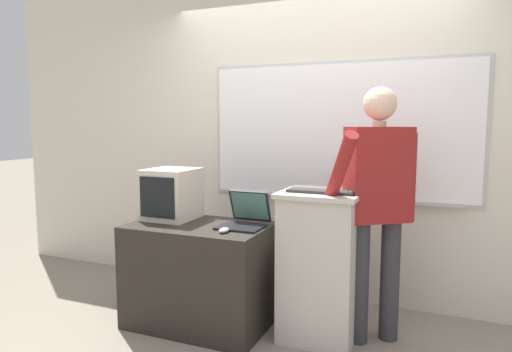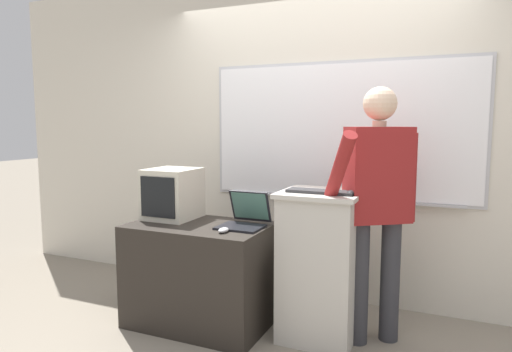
# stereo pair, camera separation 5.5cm
# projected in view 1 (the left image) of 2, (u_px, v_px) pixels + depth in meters

# --- Properties ---
(back_wall) EXTENTS (6.40, 0.17, 2.78)m
(back_wall) POSITION_uv_depth(u_px,v_px,m) (315.00, 135.00, 3.85)
(back_wall) COLOR beige
(back_wall) RESTS_ON ground_plane
(lectern_podium) EXTENTS (0.54, 0.51, 1.03)m
(lectern_podium) POSITION_uv_depth(u_px,v_px,m) (320.00, 265.00, 3.14)
(lectern_podium) COLOR #BCB7AD
(lectern_podium) RESTS_ON ground_plane
(side_desk) EXTENTS (1.01, 0.63, 0.76)m
(side_desk) POSITION_uv_depth(u_px,v_px,m) (200.00, 275.00, 3.36)
(side_desk) COLOR #28231E
(side_desk) RESTS_ON ground_plane
(person_presenter) EXTENTS (0.58, 0.72, 1.72)m
(person_presenter) POSITION_uv_depth(u_px,v_px,m) (377.00, 197.00, 3.03)
(person_presenter) COLOR #333338
(person_presenter) RESTS_ON ground_plane
(laptop) EXTENTS (0.31, 0.34, 0.24)m
(laptop) POSITION_uv_depth(u_px,v_px,m) (245.00, 217.00, 3.26)
(laptop) COLOR black
(laptop) RESTS_ON side_desk
(wireless_keyboard) EXTENTS (0.45, 0.14, 0.02)m
(wireless_keyboard) POSITION_uv_depth(u_px,v_px,m) (321.00, 191.00, 3.02)
(wireless_keyboard) COLOR #2D2D30
(wireless_keyboard) RESTS_ON lectern_podium
(computer_mouse_by_laptop) EXTENTS (0.06, 0.10, 0.03)m
(computer_mouse_by_laptop) POSITION_uv_depth(u_px,v_px,m) (224.00, 230.00, 3.06)
(computer_mouse_by_laptop) COLOR #BCBCC1
(computer_mouse_by_laptop) RESTS_ON side_desk
(computer_mouse_by_keyboard) EXTENTS (0.06, 0.10, 0.03)m
(computer_mouse_by_keyboard) POSITION_uv_depth(u_px,v_px,m) (352.00, 192.00, 2.93)
(computer_mouse_by_keyboard) COLOR black
(computer_mouse_by_keyboard) RESTS_ON lectern_podium
(crt_monitor) EXTENTS (0.36, 0.39, 0.38)m
(crt_monitor) POSITION_uv_depth(u_px,v_px,m) (172.00, 194.00, 3.50)
(crt_monitor) COLOR beige
(crt_monitor) RESTS_ON side_desk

